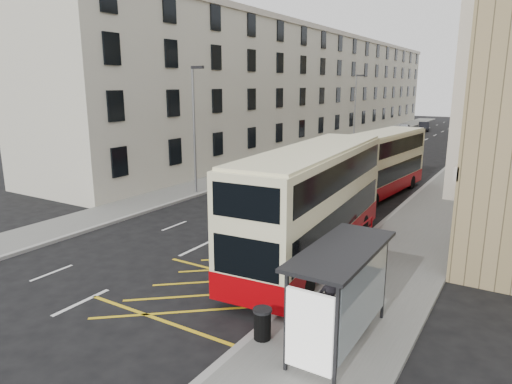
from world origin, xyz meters
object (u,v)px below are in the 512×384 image
Objects in this scene: bus_shelter at (341,280)px; litter_bin at (262,323)px; pedestrian_near at (330,302)px; pedestrian_far at (353,277)px; street_lamp_far at (356,105)px; double_decker_rear at (380,164)px; car_dark at (424,126)px; white_van at (381,138)px; car_red at (478,130)px; double_decker_front at (313,203)px; street_lamp_near at (195,123)px; pedestrian_mid at (360,264)px; car_silver at (404,129)px.

litter_bin is (-1.99, -0.58, -1.53)m from bus_shelter.
pedestrian_far is (-0.07, 2.13, -0.06)m from pedestrian_near.
street_lamp_far is 26.31m from double_decker_rear.
street_lamp_far reaches higher than car_dark.
litter_bin is at bearing -71.76° from white_van.
double_decker_rear reaches higher than car_red.
street_lamp_far reaches higher than double_decker_front.
bus_shelter is 61.93m from car_red.
car_red is (-1.17, 62.41, 0.05)m from litter_bin.
car_dark is (-11.16, 64.13, -1.45)m from bus_shelter.
street_lamp_far is 44.99m from litter_bin.
bus_shelter is 0.53× the size of street_lamp_near.
street_lamp_far is 1.76× the size of car_red.
car_dark is (3.53, 21.73, -3.95)m from street_lamp_far.
double_decker_rear is at bearing -103.86° from pedestrian_near.
pedestrian_far reaches higher than car_red.
pedestrian_mid is 41.40m from white_van.
white_van is at bearing 111.27° from double_decker_rear.
double_decker_rear is at bearing 89.96° from double_decker_front.
car_silver is at bearing -115.70° from car_dark.
double_decker_rear is 19.09m from litter_bin.
pedestrian_mid is at bearing -112.62° from pedestrian_near.
bus_shelter is at bearing -109.28° from pedestrian_mid.
bus_shelter is at bearing 16.30° from litter_bin.
double_decker_front is at bearing -29.59° from street_lamp_near.
pedestrian_far is at bearing -114.42° from pedestrian_near.
pedestrian_near is 2.13m from pedestrian_far.
double_decker_front is at bearing 113.17° from pedestrian_mid.
white_van is 20.16m from car_dark.
pedestrian_mid is at bearing -70.52° from double_decker_rear.
car_dark is at bearing 98.06° from litter_bin.
pedestrian_mid is 60.94m from car_dark.
street_lamp_far reaches higher than white_van.
car_dark is at bearing 99.87° from bus_shelter.
pedestrian_far is 62.03m from car_dark.
pedestrian_near reaches higher than car_dark.
white_van is at bearing 48.63° from car_red.
bus_shelter reaches higher than car_silver.
street_lamp_far is (0.00, 30.00, 0.00)m from street_lamp_near.
pedestrian_near is at bearing -94.65° from car_dark.
pedestrian_far is 58.90m from car_red.
bus_shelter is 2.71× the size of pedestrian_far.
double_decker_front is 55.79m from car_red.
car_red is at bearing 17.79° from car_silver.
street_lamp_far is 5.08m from white_van.
pedestrian_far is at bearing -94.39° from car_dark.
double_decker_front is at bearing -16.94° from pedestrian_far.
white_van is 1.19× the size of car_red.
pedestrian_near is 1.02× the size of pedestrian_mid.
double_decker_front reaches higher than pedestrian_near.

